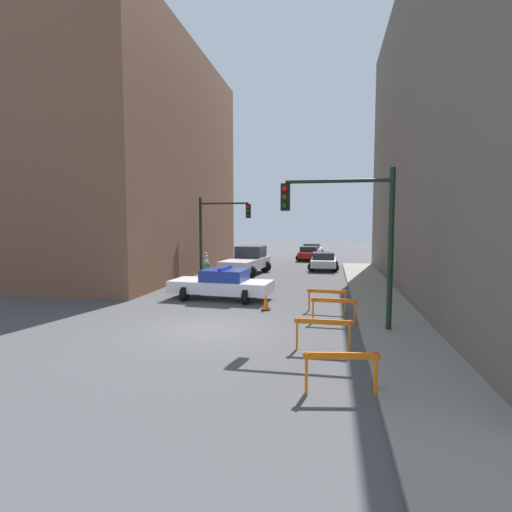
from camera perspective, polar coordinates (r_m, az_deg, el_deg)
ground_plane at (r=13.65m, az=-6.95°, el=-10.44°), size 120.00×120.00×0.00m
sidewalk_right at (r=13.21m, az=20.16°, el=-10.95°), size 2.40×44.00×0.12m
building_corner_left at (r=31.27m, az=-20.75°, el=12.16°), size 14.00×20.00×15.46m
traffic_light_near at (r=13.34m, az=13.78°, el=4.45°), size 3.64×0.35×5.20m
traffic_light_far at (r=26.11m, az=-5.64°, el=4.41°), size 3.44×0.35×5.20m
police_car at (r=18.70m, az=-4.88°, el=-3.98°), size 4.83×2.61×1.52m
white_truck at (r=27.55m, az=-1.30°, el=-0.74°), size 3.06×5.60×1.90m
parked_car_near at (r=30.64m, az=9.62°, el=-0.67°), size 2.29×4.31×1.31m
parked_car_mid at (r=38.05m, az=7.59°, el=0.42°), size 2.32×4.33×1.31m
parked_car_far at (r=42.77m, az=8.01°, el=0.90°), size 2.47×4.41×1.31m
pedestrian_crossing at (r=20.85m, az=-7.08°, el=-2.71°), size 0.44×0.44×1.66m
pedestrian_corner at (r=25.91m, az=-7.21°, el=-1.23°), size 0.50×0.50×1.66m
barrier_front at (r=8.77m, az=12.07°, el=-15.09°), size 1.59×0.40×0.90m
barrier_mid at (r=11.43m, az=9.55°, el=-10.30°), size 1.60×0.17×0.90m
barrier_back at (r=14.48m, az=11.02°, el=-7.09°), size 1.60×0.22×0.90m
barrier_corner at (r=16.28m, az=10.11°, el=-5.75°), size 1.60×0.29×0.90m
traffic_cone at (r=16.43m, az=1.41°, el=-6.64°), size 0.36×0.36×0.66m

